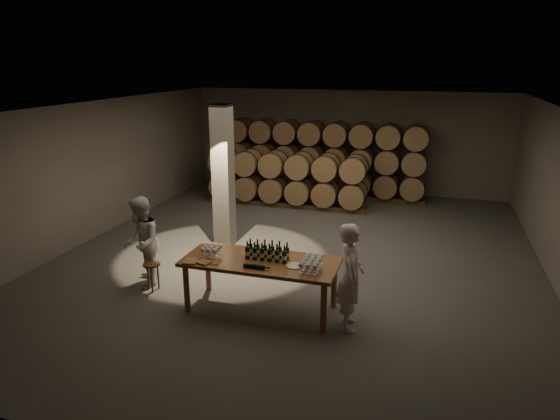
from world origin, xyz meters
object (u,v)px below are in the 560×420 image
(stool, at_px, (152,268))
(person_woman, at_px, (141,242))
(bottle_cluster, at_px, (267,253))
(plate, at_px, (295,266))
(tasting_table, at_px, (261,266))
(notebook_near, at_px, (203,262))
(person_man, at_px, (350,277))

(stool, xyz_separation_m, person_woman, (-0.27, 0.15, 0.43))
(bottle_cluster, height_order, plate, bottle_cluster)
(tasting_table, distance_m, plate, 0.64)
(bottle_cluster, relative_size, plate, 2.53)
(stool, bearing_deg, notebook_near, -20.88)
(bottle_cluster, bearing_deg, plate, -16.43)
(stool, bearing_deg, tasting_table, -2.61)
(tasting_table, xyz_separation_m, bottle_cluster, (0.09, 0.07, 0.22))
(tasting_table, xyz_separation_m, person_man, (1.54, -0.16, 0.08))
(notebook_near, bearing_deg, person_man, 24.76)
(tasting_table, distance_m, notebook_near, 0.95)
(notebook_near, relative_size, stool, 0.42)
(tasting_table, relative_size, stool, 4.86)
(tasting_table, xyz_separation_m, plate, (0.62, -0.08, 0.11))
(notebook_near, xyz_separation_m, person_woman, (-1.56, 0.64, -0.05))
(stool, distance_m, person_woman, 0.53)
(stool, bearing_deg, bottle_cluster, -0.66)
(plate, distance_m, person_man, 0.92)
(notebook_near, distance_m, person_woman, 1.69)
(plate, distance_m, notebook_near, 1.51)
(person_man, relative_size, person_woman, 1.01)
(tasting_table, relative_size, person_woman, 1.51)
(plate, bearing_deg, notebook_near, -168.12)
(tasting_table, relative_size, notebook_near, 11.69)
(stool, relative_size, person_woman, 0.31)
(notebook_near, height_order, stool, notebook_near)
(bottle_cluster, distance_m, stool, 2.32)
(bottle_cluster, relative_size, stool, 1.36)
(notebook_near, bearing_deg, person_woman, 176.94)
(stool, height_order, person_man, person_man)
(bottle_cluster, height_order, notebook_near, bottle_cluster)
(plate, height_order, person_man, person_man)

